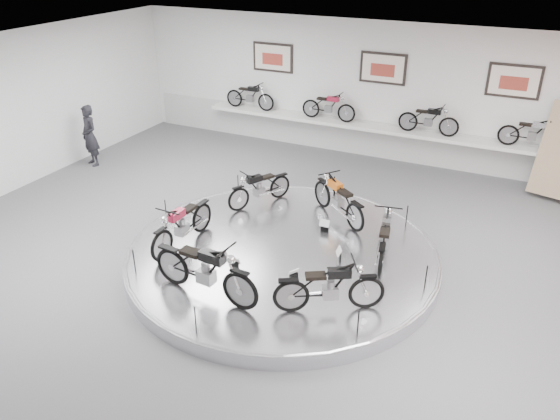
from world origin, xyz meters
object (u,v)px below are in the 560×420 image
at_px(display_platform, 282,256).
at_px(bike_d, 182,224).
at_px(shelf, 375,128).
at_px(bike_b, 338,199).
at_px(bike_a, 385,237).
at_px(visitor, 90,136).
at_px(bike_c, 260,187).
at_px(bike_f, 329,287).
at_px(bike_e, 205,270).

relative_size(display_platform, bike_d, 3.79).
xyz_separation_m(shelf, bike_b, (0.53, -4.58, -0.21)).
bearing_deg(bike_a, visitor, 67.87).
bearing_deg(bike_c, visitor, -69.73).
bearing_deg(bike_d, display_platform, 112.47).
distance_m(display_platform, bike_b, 2.01).
bearing_deg(bike_a, bike_f, 158.86).
xyz_separation_m(bike_f, visitor, (-8.94, 3.93, 0.11)).
relative_size(bike_b, bike_e, 0.89).
height_order(bike_e, visitor, visitor).
xyz_separation_m(bike_b, bike_e, (-1.08, -3.85, 0.06)).
xyz_separation_m(bike_c, visitor, (-5.96, 0.77, 0.15)).
xyz_separation_m(display_platform, bike_a, (1.95, 0.61, 0.63)).
height_order(bike_b, bike_c, bike_b).
bearing_deg(bike_f, display_platform, 106.82).
distance_m(bike_b, bike_e, 4.00).
xyz_separation_m(bike_b, bike_c, (-1.94, -0.13, -0.05)).
relative_size(bike_d, bike_e, 0.89).
bearing_deg(visitor, shelf, 50.04).
distance_m(bike_a, bike_b, 1.87).
xyz_separation_m(bike_b, bike_f, (1.05, -3.29, -0.01)).
distance_m(shelf, bike_e, 8.45).
relative_size(display_platform, bike_c, 4.25).
bearing_deg(bike_b, bike_e, 110.66).
bearing_deg(bike_c, bike_d, 14.89).
xyz_separation_m(bike_a, visitor, (-9.32, 1.85, 0.12)).
bearing_deg(shelf, bike_f, -78.65).
bearing_deg(visitor, bike_c, 14.58).
xyz_separation_m(bike_a, bike_c, (-3.36, 1.08, -0.03)).
relative_size(bike_e, bike_f, 1.15).
relative_size(bike_e, visitor, 1.06).
relative_size(bike_a, visitor, 0.91).
height_order(bike_b, bike_d, bike_d).
height_order(display_platform, bike_a, bike_a).
bearing_deg(visitor, display_platform, 3.41).
height_order(shelf, bike_b, bike_b).
distance_m(shelf, bike_d, 7.37).
bearing_deg(bike_e, bike_d, 141.50).
relative_size(display_platform, bike_f, 3.91).
height_order(bike_c, bike_e, bike_e).
relative_size(bike_d, visitor, 0.94).
bearing_deg(bike_f, shelf, 71.00).
height_order(bike_a, bike_e, bike_e).
distance_m(shelf, bike_c, 4.92).
height_order(bike_c, bike_f, bike_f).
xyz_separation_m(bike_c, bike_d, (-0.54, -2.40, 0.05)).
distance_m(bike_a, bike_e, 3.64).
relative_size(bike_c, bike_e, 0.80).
bearing_deg(bike_c, bike_f, 70.97).
xyz_separation_m(shelf, visitor, (-7.36, -3.94, -0.11)).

